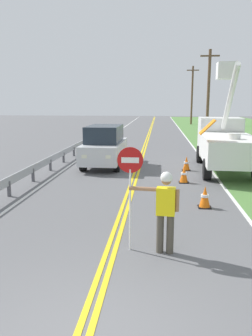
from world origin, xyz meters
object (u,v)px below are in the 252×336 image
Objects in this scene: flagger_worker at (165,207)px; utility_pole_far at (192,94)px; traffic_cone_tail at (186,164)px; traffic_cone_lead at (205,197)px; oncoming_suv_nearest at (105,146)px; utility_bucket_truck at (225,141)px; stop_sign_paddle at (130,176)px; utility_pole_mid at (208,92)px; traffic_cone_mid at (184,175)px.

flagger_worker is 45.43m from utility_pole_far.
flagger_worker is 2.61× the size of traffic_cone_tail.
traffic_cone_lead is (-3.38, -41.68, -4.13)m from utility_pole_far.
utility_bucket_truck is at bearing -2.47° from oncoming_suv_nearest.
traffic_cone_lead is (2.08, 3.30, -1.37)m from stop_sign_paddle.
traffic_cone_lead and traffic_cone_tail have the same top height.
utility_pole_mid is at bearing 80.38° from flagger_worker.
stop_sign_paddle is at bearing -111.44° from utility_bucket_truck.
flagger_worker is 3.69m from traffic_cone_lead.
utility_bucket_truck is at bearing -92.66° from utility_pole_far.
oncoming_suv_nearest is 0.57× the size of utility_pole_mid.
traffic_cone_lead is 1.00× the size of traffic_cone_tail.
stop_sign_paddle is 45.39m from utility_pole_far.
traffic_cone_lead and traffic_cone_mid have the same top height.
utility_bucket_truck is 0.81× the size of utility_pole_far.
utility_pole_far is at bearing 77.68° from oncoming_suv_nearest.
utility_bucket_truck reaches higher than oncoming_suv_nearest.
utility_bucket_truck is at bearing -94.95° from utility_pole_mid.
stop_sign_paddle is 0.28× the size of utility_pole_mid.
traffic_cone_lead is (-3.20, -23.25, -3.94)m from utility_pole_mid.
traffic_cone_mid and traffic_cone_tail have the same top height.
flagger_worker is at bearing -111.27° from traffic_cone_lead.
traffic_cone_mid is (1.66, 6.61, -1.37)m from stop_sign_paddle.
utility_bucket_truck is 2.21m from traffic_cone_tail.
utility_pole_far is 38.78m from traffic_cone_mid.
traffic_cone_tail is (-1.86, -0.55, -1.07)m from utility_bucket_truck.
traffic_cone_mid is at bearing 82.34° from flagger_worker.
utility_bucket_truck is 9.85× the size of traffic_cone_mid.
utility_pole_far is (1.64, 35.24, 3.06)m from utility_bucket_truck.
utility_pole_mid is (7.46, 16.55, 3.21)m from oncoming_suv_nearest.
utility_pole_far is 12.23× the size of traffic_cone_lead.
traffic_cone_lead is at bearing -88.91° from traffic_cone_tail.
utility_pole_mid is 20.64m from traffic_cone_mid.
traffic_cone_lead is at bearing -94.64° from utility_pole_far.
traffic_cone_mid is 2.60m from traffic_cone_tail.
traffic_cone_mid is 1.00× the size of traffic_cone_tail.
traffic_cone_tail is (-3.31, -17.36, -3.94)m from utility_pole_mid.
utility_pole_far reaches higher than oncoming_suv_nearest.
utility_pole_mid reaches higher than traffic_cone_tail.
stop_sign_paddle is 3.33× the size of traffic_cone_tail.
utility_pole_mid is 18.43m from utility_pole_far.
utility_pole_mid is at bearing -90.56° from utility_pole_far.
flagger_worker reaches higher than traffic_cone_mid.
utility_bucket_truck is 6.76m from traffic_cone_lead.
utility_pole_mid reaches higher than utility_bucket_truck.
traffic_cone_tail is (-0.11, 5.89, 0.00)m from traffic_cone_lead.
utility_bucket_truck is 9.85× the size of traffic_cone_tail.
oncoming_suv_nearest is 6.61× the size of traffic_cone_lead.
stop_sign_paddle is at bearing -104.14° from traffic_cone_mid.
utility_bucket_truck is at bearing 55.39° from traffic_cone_mid.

